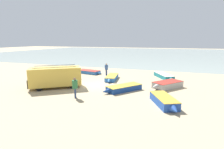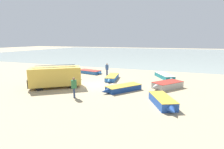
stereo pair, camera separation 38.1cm
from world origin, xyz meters
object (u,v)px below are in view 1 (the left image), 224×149
object	(u,v)px
fishing_rowboat_3	(164,76)
fishing_rowboat_4	(89,72)
fishing_rowboat_6	(165,101)
fishing_rowboat_2	(53,73)
fishing_rowboat_0	(123,88)
fisherman_3	(75,86)
fisherman_2	(76,70)
fishing_rowboat_5	(167,85)
fisherman_1	(106,68)
fishing_rowboat_1	(112,78)
fisherman_0	(41,73)
parked_van	(55,77)

from	to	relation	value
fishing_rowboat_3	fishing_rowboat_4	distance (m)	10.96
fishing_rowboat_3	fishing_rowboat_6	world-z (taller)	fishing_rowboat_6
fishing_rowboat_2	fishing_rowboat_6	distance (m)	17.14
fishing_rowboat_0	fisherman_3	distance (m)	4.93
fishing_rowboat_3	fisherman_2	size ratio (longest dim) A/B	2.57
fishing_rowboat_5	fisherman_1	world-z (taller)	fisherman_1
fishing_rowboat_1	fishing_rowboat_5	distance (m)	7.04
fishing_rowboat_0	fishing_rowboat_4	world-z (taller)	fishing_rowboat_0
fishing_rowboat_6	fisherman_0	bearing A→B (deg)	-128.86
fishing_rowboat_2	fishing_rowboat_6	world-z (taller)	fishing_rowboat_2
fishing_rowboat_1	fisherman_3	size ratio (longest dim) A/B	2.37
fishing_rowboat_1	fishing_rowboat_3	xyz separation A→B (m)	(6.30, 3.30, 0.01)
fishing_rowboat_0	fisherman_1	size ratio (longest dim) A/B	2.30
fishing_rowboat_0	fishing_rowboat_5	world-z (taller)	fishing_rowboat_5
fishing_rowboat_1	fishing_rowboat_2	xyz separation A→B (m)	(-8.84, -0.24, 0.07)
fishing_rowboat_5	fisherman_3	bearing A→B (deg)	-11.97
fisherman_1	fisherman_3	bearing A→B (deg)	-80.61
fishing_rowboat_1	fishing_rowboat_4	distance (m)	5.50
fishing_rowboat_5	fisherman_0	world-z (taller)	fisherman_0
fisherman_0	fisherman_1	xyz separation A→B (m)	(6.53, 5.85, 0.06)
fishing_rowboat_3	fishing_rowboat_4	world-z (taller)	fishing_rowboat_3
fishing_rowboat_0	fisherman_1	xyz separation A→B (m)	(-4.37, 6.71, 0.77)
fishing_rowboat_4	fisherman_3	bearing A→B (deg)	-58.24
fishing_rowboat_6	fisherman_1	xyz separation A→B (m)	(-8.51, 9.48, 0.71)
parked_van	fishing_rowboat_6	bearing A→B (deg)	136.25
fishing_rowboat_1	fishing_rowboat_3	distance (m)	7.12
fishing_rowboat_1	fishing_rowboat_6	size ratio (longest dim) A/B	1.12
fishing_rowboat_6	fisherman_2	size ratio (longest dim) A/B	2.22
fishing_rowboat_3	fishing_rowboat_5	bearing A→B (deg)	-22.10
parked_van	fishing_rowboat_6	distance (m)	11.40
fishing_rowboat_2	fisherman_2	xyz separation A→B (m)	(3.97, -0.34, 0.70)
parked_van	fisherman_2	distance (m)	4.98
fishing_rowboat_4	fisherman_1	distance (m)	3.16
fisherman_1	fisherman_2	bearing A→B (deg)	-133.43
fisherman_3	fishing_rowboat_0	bearing A→B (deg)	-165.24
fishing_rowboat_6	fisherman_0	distance (m)	15.49
fishing_rowboat_1	fisherman_0	size ratio (longest dim) A/B	2.62
fishing_rowboat_6	fishing_rowboat_0	bearing A→B (deg)	-149.05
fishing_rowboat_0	fishing_rowboat_2	size ratio (longest dim) A/B	0.85
fishing_rowboat_3	fisherman_1	distance (m)	8.04
fishing_rowboat_1	fishing_rowboat_6	xyz separation A→B (m)	(6.87, -7.08, 0.06)
parked_van	fishing_rowboat_2	xyz separation A→B (m)	(-4.45, 5.30, -0.86)
fishing_rowboat_6	fisherman_1	distance (m)	12.76
parked_van	fishing_rowboat_1	bearing A→B (deg)	-164.39
fishing_rowboat_2	fishing_rowboat_3	bearing A→B (deg)	2.86
fishing_rowboat_3	fishing_rowboat_4	size ratio (longest dim) A/B	1.05
fisherman_3	fishing_rowboat_3	bearing A→B (deg)	-153.38
fishing_rowboat_2	fishing_rowboat_5	bearing A→B (deg)	-15.62
fishing_rowboat_1	fishing_rowboat_3	size ratio (longest dim) A/B	0.96
fishing_rowboat_0	fisherman_1	bearing A→B (deg)	-109.06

